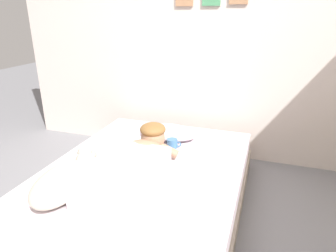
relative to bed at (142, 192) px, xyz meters
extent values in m
cube|color=silver|center=(0.22, 1.21, 1.08)|extent=(4.13, 0.10, 2.50)
cube|color=gray|center=(0.00, 0.00, -0.09)|extent=(1.42, 2.00, 0.17)
cube|color=silver|center=(0.00, 0.00, 0.09)|extent=(1.37, 1.94, 0.18)
ellipsoid|color=silver|center=(-0.01, 0.64, 0.23)|extent=(0.52, 0.32, 0.11)
cube|color=silver|center=(-0.01, -0.23, 0.27)|extent=(0.42, 0.64, 0.18)
ellipsoid|color=tan|center=(-0.01, 0.11, 0.29)|extent=(0.32, 0.20, 0.16)
sphere|color=tan|center=(-0.01, 0.27, 0.33)|extent=(0.19, 0.19, 0.19)
ellipsoid|color=olive|center=(-0.01, 0.27, 0.40)|extent=(0.20, 0.20, 0.10)
cylinder|color=tan|center=(-0.11, 0.25, 0.26)|extent=(0.23, 0.07, 0.14)
cylinder|color=tan|center=(0.09, 0.25, 0.26)|extent=(0.23, 0.07, 0.14)
ellipsoid|color=beige|center=(-0.32, -0.45, 0.28)|extent=(0.26, 0.48, 0.20)
sphere|color=beige|center=(-0.32, -0.19, 0.30)|extent=(0.15, 0.15, 0.15)
cone|color=#A79F8E|center=(-0.37, -0.17, 0.37)|extent=(0.05, 0.05, 0.05)
cone|color=#A79F8E|center=(-0.27, -0.17, 0.37)|extent=(0.05, 0.05, 0.05)
cylinder|color=teal|center=(0.08, 0.45, 0.22)|extent=(0.09, 0.09, 0.07)
torus|color=teal|center=(0.14, 0.45, 0.22)|extent=(0.05, 0.01, 0.05)
cube|color=black|center=(0.03, -0.30, 0.18)|extent=(0.07, 0.14, 0.01)
camera|label=1|loc=(0.78, -1.71, 1.24)|focal=31.88mm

